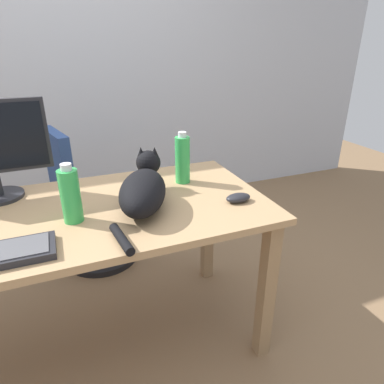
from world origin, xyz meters
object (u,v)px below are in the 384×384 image
at_px(office_chair, 89,208).
at_px(computer_mouse, 238,198).
at_px(water_bottle, 70,195).
at_px(cat, 143,188).
at_px(spray_bottle, 182,159).

relative_size(office_chair, computer_mouse, 8.20).
relative_size(office_chair, water_bottle, 3.97).
bearing_deg(computer_mouse, office_chair, 121.44).
bearing_deg(water_bottle, office_chair, 82.85).
bearing_deg(water_bottle, cat, 3.81).
bearing_deg(cat, office_chair, 102.21).
bearing_deg(cat, water_bottle, -176.19).
relative_size(computer_mouse, water_bottle, 0.48).
distance_m(cat, computer_mouse, 0.40).
bearing_deg(computer_mouse, cat, 164.85).
height_order(cat, water_bottle, water_bottle).
relative_size(office_chair, spray_bottle, 3.68).
xyz_separation_m(computer_mouse, water_bottle, (-0.66, 0.08, 0.09)).
height_order(cat, spray_bottle, spray_bottle).
relative_size(computer_mouse, spray_bottle, 0.45).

